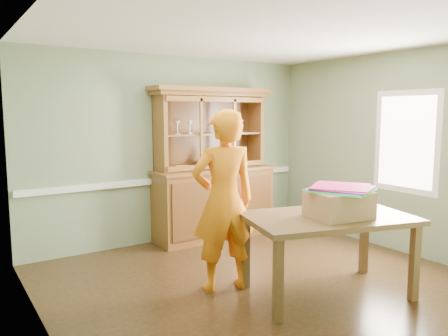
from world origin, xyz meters
TOP-DOWN VIEW (x-y plane):
  - floor at (0.00, 0.00)m, footprint 4.50×4.50m
  - ceiling at (0.00, 0.00)m, footprint 4.50×4.50m
  - wall_back at (0.00, 2.00)m, footprint 4.50×0.00m
  - wall_left at (-2.25, 0.00)m, footprint 0.00×4.00m
  - wall_right at (2.25, 0.00)m, footprint 0.00×4.00m
  - wall_front at (0.00, -2.00)m, footprint 4.50×0.00m
  - chair_rail at (0.00, 1.98)m, footprint 4.41×0.05m
  - framed_map at (-2.23, 0.30)m, footprint 0.03×0.60m
  - window_panel at (2.23, -0.30)m, footprint 0.03×0.96m
  - china_hutch at (0.51, 1.74)m, footprint 1.91×0.63m
  - dining_table at (0.36, -0.71)m, footprint 1.88×1.42m
  - cardboard_box at (0.38, -0.82)m, footprint 0.64×0.55m
  - kite_stack at (0.42, -0.82)m, footprint 0.74×0.74m
  - person at (-0.45, -0.00)m, footprint 0.79×0.61m

SIDE VIEW (x-z plane):
  - floor at x=0.00m, z-range 0.00..0.00m
  - dining_table at x=0.36m, z-range 0.32..1.16m
  - china_hutch at x=0.51m, z-range -0.34..1.91m
  - chair_rail at x=0.00m, z-range 0.86..0.94m
  - person at x=-0.45m, z-range 0.00..1.92m
  - cardboard_box at x=0.38m, z-range 0.84..1.10m
  - kite_stack at x=0.42m, z-range 1.10..1.15m
  - wall_back at x=0.00m, z-range -0.90..3.60m
  - wall_left at x=-2.25m, z-range -0.65..3.35m
  - wall_right at x=2.25m, z-range -0.65..3.35m
  - wall_front at x=0.00m, z-range -0.90..3.60m
  - window_panel at x=2.23m, z-range 0.82..2.18m
  - framed_map at x=-2.23m, z-range 1.32..1.78m
  - ceiling at x=0.00m, z-range 2.70..2.70m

